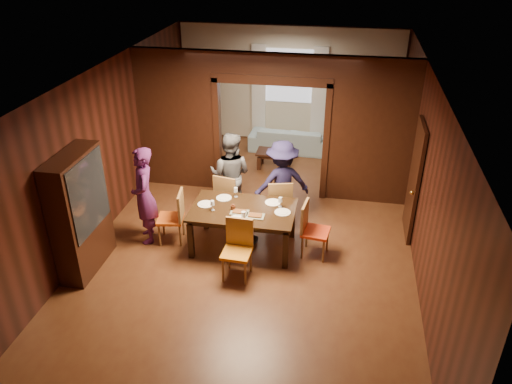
% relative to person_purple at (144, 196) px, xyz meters
% --- Properties ---
extents(floor, '(9.00, 9.00, 0.00)m').
position_rel_person_purple_xyz_m(floor, '(1.86, 0.56, -0.88)').
color(floor, '#542A17').
rests_on(floor, ground).
extents(ceiling, '(5.50, 9.00, 0.02)m').
position_rel_person_purple_xyz_m(ceiling, '(1.86, 0.56, 2.02)').
color(ceiling, silver).
rests_on(ceiling, room_walls).
extents(room_walls, '(5.52, 9.01, 2.90)m').
position_rel_person_purple_xyz_m(room_walls, '(1.86, 2.45, 0.63)').
color(room_walls, black).
rests_on(room_walls, floor).
extents(person_purple, '(0.65, 0.76, 1.75)m').
position_rel_person_purple_xyz_m(person_purple, '(0.00, 0.00, 0.00)').
color(person_purple, '#541D57').
rests_on(person_purple, floor).
extents(person_grey, '(0.86, 0.69, 1.68)m').
position_rel_person_purple_xyz_m(person_grey, '(1.26, 1.12, -0.04)').
color(person_grey, '#505157').
rests_on(person_grey, floor).
extents(person_navy, '(1.21, 0.98, 1.63)m').
position_rel_person_purple_xyz_m(person_navy, '(2.25, 1.02, -0.06)').
color(person_navy, '#191637').
rests_on(person_navy, floor).
extents(sofa, '(2.04, 0.85, 0.59)m').
position_rel_person_purple_xyz_m(sofa, '(2.01, 4.41, -0.58)').
color(sofa, '#99BAC8').
rests_on(sofa, floor).
extents(serving_bowl, '(0.29, 0.29, 0.07)m').
position_rel_person_purple_xyz_m(serving_bowl, '(1.81, 0.19, -0.08)').
color(serving_bowl, black).
rests_on(serving_bowl, dining_table).
extents(dining_table, '(1.75, 1.09, 0.76)m').
position_rel_person_purple_xyz_m(dining_table, '(1.72, 0.06, -0.50)').
color(dining_table, black).
rests_on(dining_table, floor).
extents(coffee_table, '(0.80, 0.50, 0.40)m').
position_rel_person_purple_xyz_m(coffee_table, '(1.76, 3.34, -0.68)').
color(coffee_table, black).
rests_on(coffee_table, floor).
extents(chair_left, '(0.50, 0.50, 0.97)m').
position_rel_person_purple_xyz_m(chair_left, '(0.43, 0.02, -0.39)').
color(chair_left, orange).
rests_on(chair_left, floor).
extents(chair_right, '(0.49, 0.49, 0.97)m').
position_rel_person_purple_xyz_m(chair_right, '(2.96, 0.06, -0.39)').
color(chair_right, red).
rests_on(chair_right, floor).
extents(chair_far_l, '(0.52, 0.52, 0.97)m').
position_rel_person_purple_xyz_m(chair_far_l, '(1.27, 0.94, -0.39)').
color(chair_far_l, red).
rests_on(chair_far_l, floor).
extents(chair_far_r, '(0.53, 0.53, 0.97)m').
position_rel_person_purple_xyz_m(chair_far_r, '(2.22, 0.88, -0.39)').
color(chair_far_r, orange).
rests_on(chair_far_r, floor).
extents(chair_near, '(0.46, 0.46, 0.97)m').
position_rel_person_purple_xyz_m(chair_near, '(1.79, -0.77, -0.39)').
color(chair_near, orange).
rests_on(chair_near, floor).
extents(hutch, '(0.40, 1.20, 2.00)m').
position_rel_person_purple_xyz_m(hutch, '(-0.67, -0.94, 0.12)').
color(hutch, black).
rests_on(hutch, floor).
extents(door_right, '(0.06, 0.90, 2.10)m').
position_rel_person_purple_xyz_m(door_right, '(4.56, 1.06, 0.17)').
color(door_right, black).
rests_on(door_right, floor).
extents(window_far, '(1.20, 0.03, 1.30)m').
position_rel_person_purple_xyz_m(window_far, '(1.86, 5.00, 0.82)').
color(window_far, silver).
rests_on(window_far, back_wall).
extents(curtain_left, '(0.35, 0.06, 2.40)m').
position_rel_person_purple_xyz_m(curtain_left, '(1.11, 4.96, 0.37)').
color(curtain_left, white).
rests_on(curtain_left, back_wall).
extents(curtain_right, '(0.35, 0.06, 2.40)m').
position_rel_person_purple_xyz_m(curtain_right, '(2.61, 4.96, 0.37)').
color(curtain_right, white).
rests_on(curtain_right, back_wall).
extents(plate_left, '(0.27, 0.27, 0.01)m').
position_rel_person_purple_xyz_m(plate_left, '(1.06, 0.09, -0.11)').
color(plate_left, white).
rests_on(plate_left, dining_table).
extents(plate_far_l, '(0.27, 0.27, 0.01)m').
position_rel_person_purple_xyz_m(plate_far_l, '(1.32, 0.36, -0.11)').
color(plate_far_l, silver).
rests_on(plate_far_l, dining_table).
extents(plate_far_r, '(0.27, 0.27, 0.01)m').
position_rel_person_purple_xyz_m(plate_far_r, '(2.18, 0.36, -0.11)').
color(plate_far_r, white).
rests_on(plate_far_r, dining_table).
extents(plate_right, '(0.27, 0.27, 0.01)m').
position_rel_person_purple_xyz_m(plate_right, '(2.39, 0.06, -0.11)').
color(plate_right, silver).
rests_on(plate_right, dining_table).
extents(plate_near, '(0.27, 0.27, 0.01)m').
position_rel_person_purple_xyz_m(plate_near, '(1.70, -0.28, -0.11)').
color(plate_near, silver).
rests_on(plate_near, dining_table).
extents(platter_a, '(0.30, 0.20, 0.04)m').
position_rel_person_purple_xyz_m(platter_a, '(1.69, -0.07, -0.10)').
color(platter_a, gray).
rests_on(platter_a, dining_table).
extents(platter_b, '(0.30, 0.20, 0.04)m').
position_rel_person_purple_xyz_m(platter_b, '(1.97, -0.15, -0.10)').
color(platter_b, gray).
rests_on(platter_b, dining_table).
extents(wineglass_left, '(0.08, 0.08, 0.18)m').
position_rel_person_purple_xyz_m(wineglass_left, '(1.23, -0.07, -0.03)').
color(wineglass_left, white).
rests_on(wineglass_left, dining_table).
extents(wineglass_far, '(0.08, 0.08, 0.18)m').
position_rel_person_purple_xyz_m(wineglass_far, '(1.51, 0.46, -0.03)').
color(wineglass_far, silver).
rests_on(wineglass_far, dining_table).
extents(wineglass_right, '(0.08, 0.08, 0.18)m').
position_rel_person_purple_xyz_m(wineglass_right, '(2.33, 0.24, -0.03)').
color(wineglass_right, silver).
rests_on(wineglass_right, dining_table).
extents(tumbler, '(0.07, 0.07, 0.14)m').
position_rel_person_purple_xyz_m(tumbler, '(1.80, -0.26, -0.05)').
color(tumbler, white).
rests_on(tumbler, dining_table).
extents(condiment_jar, '(0.08, 0.08, 0.11)m').
position_rel_person_purple_xyz_m(condiment_jar, '(1.56, -0.00, -0.06)').
color(condiment_jar, '#451F10').
rests_on(condiment_jar, dining_table).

